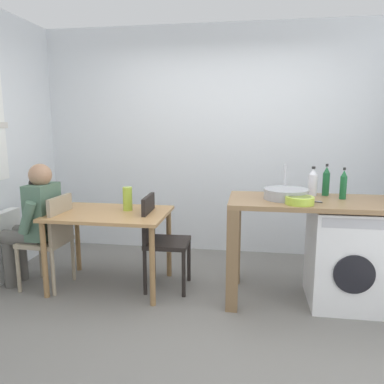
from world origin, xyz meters
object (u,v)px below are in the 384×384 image
Objects in this scene: dining_table at (110,222)px; bottle_tall_green at (313,182)px; chair_opposite at (160,237)px; washing_machine at (345,256)px; bottle_clear_small at (343,185)px; chair_person_seat at (52,236)px; bottle_squat_brown at (326,181)px; mixing_bowl at (300,200)px; vase at (128,199)px; seated_person at (35,219)px.

bottle_tall_green reaches higher than dining_table.
chair_opposite is 1.50m from bottle_tall_green.
washing_machine is 0.70m from bottle_tall_green.
bottle_clear_small reaches higher than chair_opposite.
dining_table is at bearing -76.44° from chair_person_seat.
bottle_squat_brown reaches higher than mixing_bowl.
bottle_squat_brown reaches higher than washing_machine.
vase is (-0.33, 0.05, 0.35)m from chair_opposite.
chair_opposite is 1.67m from washing_machine.
seated_person is at bearing -84.80° from chair_opposite.
bottle_tall_green is 0.27m from bottle_clear_small.
dining_table is at bearing -79.48° from seated_person.
chair_opposite is at bearing -173.59° from bottle_tall_green.
chair_person_seat is 0.80m from vase.
bottle_squat_brown is at bearing -80.06° from chair_person_seat.
seated_person is 5.27× the size of vase.
chair_person_seat is 3.12× the size of bottle_squat_brown.
bottle_squat_brown is (2.54, 0.32, 0.54)m from chair_person_seat.
chair_person_seat is at bearing -83.29° from chair_opposite.
seated_person is 1.40× the size of washing_machine.
bottle_clear_small is at bearing -1.06° from vase.
chair_opposite is at bearing -173.74° from bottle_squat_brown.
bottle_squat_brown is (1.99, 0.21, 0.41)m from dining_table.
mixing_bowl is (-0.16, -0.42, -0.08)m from bottle_tall_green.
mixing_bowl is at bearing -11.46° from vase.
bottle_tall_green reaches higher than mixing_bowl.
seated_person is at bearing -176.75° from bottle_clear_small.
vase is at bearing 176.59° from washing_machine.
mixing_bowl is at bearing -111.04° from bottle_tall_green.
bottle_squat_brown is at bearing 6.13° from dining_table.
seated_person is (-1.18, -0.14, 0.16)m from chair_opposite.
seated_person is at bearing -173.35° from bottle_tall_green.
seated_person is 4.16× the size of bottle_squat_brown.
bottle_squat_brown reaches higher than chair_opposite.
vase is (-1.56, 0.32, -0.10)m from mixing_bowl.
vase reaches higher than washing_machine.
bottle_clear_small is 1.20× the size of vase.
dining_table is 0.57m from chair_person_seat.
seated_person reaches higher than mixing_bowl.
washing_machine is 0.62m from bottle_clear_small.
bottle_tall_green is (-0.27, 0.22, 0.61)m from washing_machine.
chair_opposite is 3.12× the size of bottle_squat_brown.
bottle_clear_small reaches higher than bottle_tall_green.
mixing_bowl reaches higher than washing_machine.
bottle_clear_small is (0.12, -0.15, -0.01)m from bottle_squat_brown.
washing_machine is 0.71m from mixing_bowl.
seated_person is at bearing -172.28° from dining_table.
vase is at bearing 33.69° from dining_table.
chair_opposite is at bearing 177.72° from washing_machine.
chair_person_seat is at bearing -178.19° from washing_machine.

